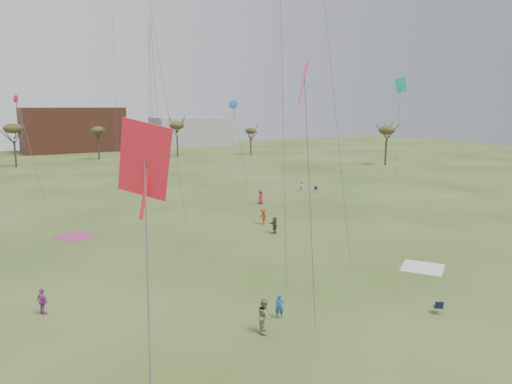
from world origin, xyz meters
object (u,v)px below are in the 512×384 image
flyer_near_right (280,306)px  camp_chair_right (316,191)px  camp_chair_center (438,310)px  radio_tower (152,84)px

flyer_near_right → camp_chair_right: (27.78, 32.31, -0.47)m
camp_chair_center → radio_tower: (26.22, 128.20, 18.95)m
camp_chair_right → radio_tower: (7.04, 91.50, 18.95)m
camp_chair_center → radio_tower: radio_tower is taller
camp_chair_center → camp_chair_right: size_ratio=1.00×
flyer_near_right → camp_chair_right: flyer_near_right is taller
flyer_near_right → camp_chair_right: bearing=82.2°
flyer_near_right → radio_tower: 129.93m
camp_chair_center → radio_tower: bearing=-65.7°
flyer_near_right → radio_tower: (34.83, 123.81, 18.47)m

